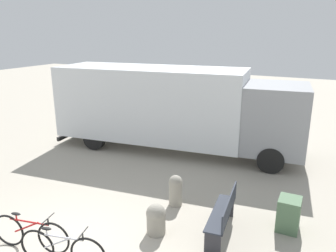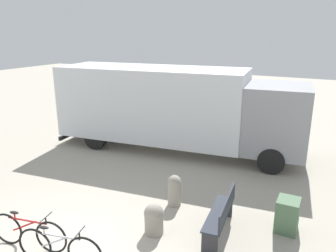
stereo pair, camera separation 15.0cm
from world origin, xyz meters
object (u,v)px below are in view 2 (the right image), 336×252
object	(u,v)px
delivery_truck	(174,106)
bollard_near_bench	(154,218)
bicycle_middle	(59,248)
bicycle_near	(29,232)
utility_box	(287,215)
bollard_far_bench	(174,189)
park_bench	(222,214)

from	to	relation	value
delivery_truck	bollard_near_bench	size ratio (longest dim) A/B	13.03
delivery_truck	bollard_near_bench	bearing A→B (deg)	-75.08
delivery_truck	bicycle_middle	world-z (taller)	delivery_truck
bicycle_near	bollard_near_bench	world-z (taller)	bicycle_near
delivery_truck	bicycle_middle	bearing A→B (deg)	-88.97
bollard_near_bench	utility_box	xyz separation A→B (m)	(2.65, 1.50, 0.02)
delivery_truck	bicycle_near	xyz separation A→B (m)	(0.02, -6.84, -1.32)
bollard_far_bench	utility_box	size ratio (longest dim) A/B	1.07
park_bench	bicycle_middle	world-z (taller)	park_bench
park_bench	utility_box	size ratio (longest dim) A/B	2.19
delivery_truck	bollard_near_bench	xyz separation A→B (m)	(2.08, -5.16, -1.34)
delivery_truck	bollard_near_bench	distance (m)	5.73
bollard_near_bench	utility_box	world-z (taller)	utility_box
bicycle_middle	bicycle_near	bearing A→B (deg)	161.02
utility_box	bollard_far_bench	bearing A→B (deg)	-176.80
delivery_truck	bollard_far_bench	xyz separation A→B (m)	(1.93, -3.82, -1.26)
bicycle_near	bollard_near_bench	bearing A→B (deg)	27.66
bicycle_middle	bollard_near_bench	distance (m)	2.09
bicycle_near	bollard_near_bench	size ratio (longest dim) A/B	2.46
delivery_truck	bicycle_middle	size ratio (longest dim) A/B	5.32
bicycle_near	bicycle_middle	bearing A→B (deg)	-17.18
bicycle_middle	delivery_truck	bearing A→B (deg)	84.74
delivery_truck	bollard_far_bench	distance (m)	4.46
bicycle_near	bollard_far_bench	size ratio (longest dim) A/B	2.14
park_bench	utility_box	xyz separation A→B (m)	(1.28, 0.85, -0.14)
park_bench	bicycle_near	distance (m)	4.15
park_bench	bicycle_middle	bearing A→B (deg)	128.17
bicycle_middle	bollard_far_bench	distance (m)	3.26
park_bench	bollard_near_bench	distance (m)	1.53
park_bench	utility_box	distance (m)	1.54
bicycle_near	delivery_truck	bearing A→B (deg)	78.65
delivery_truck	utility_box	size ratio (longest dim) A/B	12.10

